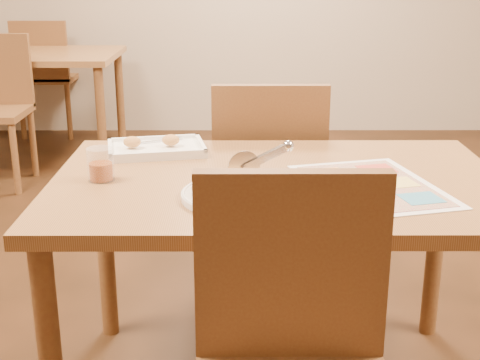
{
  "coord_description": "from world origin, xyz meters",
  "views": [
    {
      "loc": [
        -0.11,
        -1.83,
        1.31
      ],
      "look_at": [
        -0.11,
        -0.17,
        0.77
      ],
      "focal_mm": 50.0,
      "sensor_mm": 36.0,
      "label": 1
    }
  ],
  "objects_px": {
    "chair_near": "(293,336)",
    "appetizer_tray": "(156,148)",
    "plate": "(240,195)",
    "menu": "(371,186)",
    "pizza": "(239,188)",
    "bg_chair_far": "(44,64)",
    "pizza_cutter": "(258,161)",
    "bg_table": "(23,65)",
    "glass_tumbler": "(101,166)",
    "dining_table": "(278,206)",
    "chair_far": "(268,168)"
  },
  "relations": [
    {
      "from": "dining_table",
      "to": "bg_table",
      "type": "relative_size",
      "value": 1.0
    },
    {
      "from": "chair_near",
      "to": "bg_chair_far",
      "type": "xyz_separation_m",
      "value": [
        -1.6,
        3.9,
        0.0
      ]
    },
    {
      "from": "dining_table",
      "to": "chair_far",
      "type": "bearing_deg",
      "value": 90.0
    },
    {
      "from": "bg_table",
      "to": "pizza",
      "type": "xyz_separation_m",
      "value": [
        1.49,
        -2.97,
        0.11
      ]
    },
    {
      "from": "chair_near",
      "to": "glass_tumbler",
      "type": "distance_m",
      "value": 0.79
    },
    {
      "from": "appetizer_tray",
      "to": "glass_tumbler",
      "type": "relative_size",
      "value": 3.62
    },
    {
      "from": "pizza_cutter",
      "to": "glass_tumbler",
      "type": "distance_m",
      "value": 0.46
    },
    {
      "from": "chair_near",
      "to": "dining_table",
      "type": "bearing_deg",
      "value": 90.0
    },
    {
      "from": "chair_near",
      "to": "menu",
      "type": "xyz_separation_m",
      "value": [
        0.25,
        0.52,
        0.16
      ]
    },
    {
      "from": "chair_far",
      "to": "appetizer_tray",
      "type": "bearing_deg",
      "value": 40.63
    },
    {
      "from": "pizza",
      "to": "plate",
      "type": "bearing_deg",
      "value": 28.01
    },
    {
      "from": "chair_near",
      "to": "pizza_cutter",
      "type": "bearing_deg",
      "value": 97.62
    },
    {
      "from": "glass_tumbler",
      "to": "bg_chair_far",
      "type": "bearing_deg",
      "value": 108.26
    },
    {
      "from": "plate",
      "to": "pizza",
      "type": "relative_size",
      "value": 1.25
    },
    {
      "from": "dining_table",
      "to": "chair_far",
      "type": "distance_m",
      "value": 0.61
    },
    {
      "from": "bg_table",
      "to": "appetizer_tray",
      "type": "bearing_deg",
      "value": -64.31
    },
    {
      "from": "plate",
      "to": "pizza",
      "type": "xyz_separation_m",
      "value": [
        -0.0,
        -0.0,
        0.02
      ]
    },
    {
      "from": "bg_table",
      "to": "glass_tumbler",
      "type": "distance_m",
      "value": 3.03
    },
    {
      "from": "pizza_cutter",
      "to": "pizza",
      "type": "bearing_deg",
      "value": -165.73
    },
    {
      "from": "chair_near",
      "to": "plate",
      "type": "xyz_separation_m",
      "value": [
        -0.11,
        0.43,
        0.16
      ]
    },
    {
      "from": "chair_near",
      "to": "appetizer_tray",
      "type": "height_order",
      "value": "chair_near"
    },
    {
      "from": "bg_chair_far",
      "to": "appetizer_tray",
      "type": "height_order",
      "value": "bg_chair_far"
    },
    {
      "from": "chair_near",
      "to": "pizza",
      "type": "distance_m",
      "value": 0.48
    },
    {
      "from": "bg_chair_far",
      "to": "pizza_cutter",
      "type": "height_order",
      "value": "bg_chair_far"
    },
    {
      "from": "chair_near",
      "to": "appetizer_tray",
      "type": "distance_m",
      "value": 0.97
    },
    {
      "from": "bg_chair_far",
      "to": "glass_tumbler",
      "type": "relative_size",
      "value": 4.97
    },
    {
      "from": "bg_chair_far",
      "to": "bg_table",
      "type": "bearing_deg",
      "value": 90.0
    },
    {
      "from": "chair_near",
      "to": "plate",
      "type": "relative_size",
      "value": 1.52
    },
    {
      "from": "dining_table",
      "to": "glass_tumbler",
      "type": "distance_m",
      "value": 0.52
    },
    {
      "from": "pizza_cutter",
      "to": "menu",
      "type": "distance_m",
      "value": 0.33
    },
    {
      "from": "bg_table",
      "to": "plate",
      "type": "height_order",
      "value": "plate"
    },
    {
      "from": "bg_chair_far",
      "to": "menu",
      "type": "bearing_deg",
      "value": 118.76
    },
    {
      "from": "plate",
      "to": "pizza",
      "type": "height_order",
      "value": "pizza"
    },
    {
      "from": "menu",
      "to": "bg_table",
      "type": "bearing_deg",
      "value": 122.8
    },
    {
      "from": "chair_near",
      "to": "menu",
      "type": "distance_m",
      "value": 0.6
    },
    {
      "from": "bg_table",
      "to": "appetizer_tray",
      "type": "xyz_separation_m",
      "value": [
        1.22,
        -2.53,
        0.1
      ]
    },
    {
      "from": "appetizer_tray",
      "to": "dining_table",
      "type": "bearing_deg",
      "value": -35.31
    },
    {
      "from": "bg_table",
      "to": "dining_table",
      "type": "bearing_deg",
      "value": -60.26
    },
    {
      "from": "dining_table",
      "to": "bg_table",
      "type": "xyz_separation_m",
      "value": [
        -1.6,
        2.8,
        0.0
      ]
    },
    {
      "from": "bg_table",
      "to": "pizza_cutter",
      "type": "relative_size",
      "value": 7.75
    },
    {
      "from": "bg_table",
      "to": "chair_near",
      "type": "bearing_deg",
      "value": -64.81
    },
    {
      "from": "plate",
      "to": "menu",
      "type": "distance_m",
      "value": 0.38
    },
    {
      "from": "plate",
      "to": "pizza_cutter",
      "type": "bearing_deg",
      "value": 35.35
    },
    {
      "from": "bg_chair_far",
      "to": "plate",
      "type": "xyz_separation_m",
      "value": [
        1.49,
        -3.47,
        0.16
      ]
    },
    {
      "from": "pizza",
      "to": "glass_tumbler",
      "type": "relative_size",
      "value": 2.61
    },
    {
      "from": "bg_table",
      "to": "bg_chair_far",
      "type": "relative_size",
      "value": 2.77
    },
    {
      "from": "chair_far",
      "to": "glass_tumbler",
      "type": "bearing_deg",
      "value": 50.93
    },
    {
      "from": "chair_near",
      "to": "glass_tumbler",
      "type": "bearing_deg",
      "value": 130.91
    },
    {
      "from": "chair_far",
      "to": "pizza_cutter",
      "type": "relative_size",
      "value": 2.8
    },
    {
      "from": "glass_tumbler",
      "to": "menu",
      "type": "distance_m",
      "value": 0.76
    }
  ]
}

